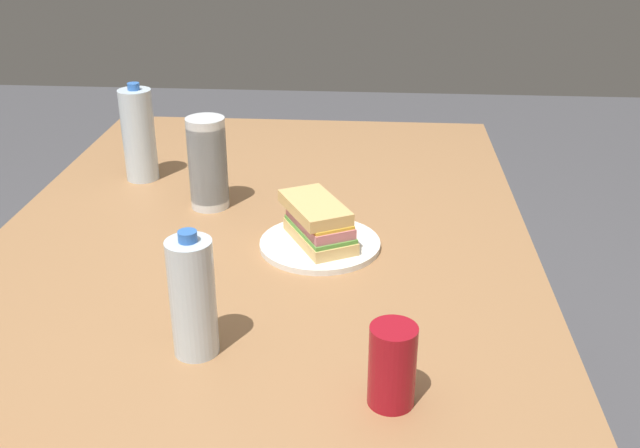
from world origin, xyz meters
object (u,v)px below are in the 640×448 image
at_px(water_bottle_spare, 193,297).
at_px(dining_table, 254,295).
at_px(sandwich, 318,222).
at_px(soda_can_red, 392,366).
at_px(paper_plate, 320,244).
at_px(water_bottle_tall, 139,135).
at_px(plastic_cup_stack, 208,163).

bearing_deg(water_bottle_spare, dining_table, -7.50).
bearing_deg(dining_table, sandwich, -58.94).
relative_size(sandwich, soda_can_red, 1.64).
bearing_deg(paper_plate, sandwich, 54.23).
relative_size(paper_plate, sandwich, 1.19).
distance_m(paper_plate, water_bottle_tall, 0.58).
xyz_separation_m(dining_table, plastic_cup_stack, (0.25, 0.13, 0.18)).
relative_size(paper_plate, water_bottle_spare, 1.16).
relative_size(paper_plate, water_bottle_tall, 1.02).
bearing_deg(dining_table, water_bottle_tall, 39.45).
xyz_separation_m(sandwich, plastic_cup_stack, (0.18, 0.25, 0.05)).
relative_size(water_bottle_tall, water_bottle_spare, 1.15).
distance_m(soda_can_red, plastic_cup_stack, 0.76).
bearing_deg(dining_table, paper_plate, -60.50).
distance_m(water_bottle_tall, plastic_cup_stack, 0.25).
distance_m(paper_plate, water_bottle_spare, 0.41).
bearing_deg(water_bottle_tall, soda_can_red, -143.62).
height_order(paper_plate, plastic_cup_stack, plastic_cup_stack).
xyz_separation_m(soda_can_red, plastic_cup_stack, (0.65, 0.39, 0.04)).
relative_size(sandwich, plastic_cup_stack, 0.99).
bearing_deg(water_bottle_spare, water_bottle_tall, 22.72).
xyz_separation_m(sandwich, soda_can_red, (-0.47, -0.14, 0.01)).
bearing_deg(water_bottle_tall, sandwich, -126.24).
distance_m(sandwich, water_bottle_tall, 0.56).
distance_m(soda_can_red, water_bottle_spare, 0.31).
xyz_separation_m(paper_plate, plastic_cup_stack, (0.18, 0.26, 0.10)).
xyz_separation_m(dining_table, paper_plate, (0.07, -0.12, 0.08)).
xyz_separation_m(sandwich, water_bottle_tall, (0.33, 0.45, 0.06)).
bearing_deg(plastic_cup_stack, water_bottle_spare, -170.14).
xyz_separation_m(water_bottle_tall, water_bottle_spare, (-0.70, -0.29, -0.01)).
relative_size(dining_table, plastic_cup_stack, 8.94).
bearing_deg(paper_plate, plastic_cup_stack, 54.92).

